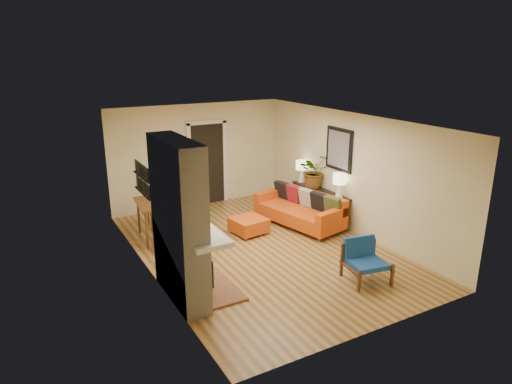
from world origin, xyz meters
TOP-DOWN VIEW (x-y plane):
  - room_shell at (0.60, 2.63)m, footprint 6.50×6.50m
  - fireplace at (-2.00, -1.00)m, footprint 1.09×1.68m
  - sofa at (1.50, 0.75)m, footprint 1.33×2.26m
  - ottoman at (0.18, 0.85)m, footprint 0.77×0.77m
  - blue_chair at (0.96, -1.95)m, footprint 0.79×0.78m
  - dining_table at (-1.57, 1.55)m, footprint 0.90×1.88m
  - console_table at (2.07, 0.82)m, footprint 0.34×1.85m
  - lamp_near at (2.07, 0.15)m, footprint 0.30×0.30m
  - lamp_far at (2.07, 1.60)m, footprint 0.30×0.30m
  - houseplant at (2.06, 1.08)m, footprint 0.80×0.72m

SIDE VIEW (x-z plane):
  - ottoman at x=0.18m, z-range 0.03..0.37m
  - sofa at x=1.50m, z-range -0.05..0.78m
  - blue_chair at x=0.96m, z-range 0.03..0.75m
  - console_table at x=2.07m, z-range 0.21..0.94m
  - dining_table at x=-1.57m, z-range 0.15..1.15m
  - lamp_near at x=2.07m, z-range 0.79..1.33m
  - lamp_far at x=2.07m, z-range 0.79..1.33m
  - houseplant at x=2.06m, z-range 0.73..1.54m
  - room_shell at x=0.60m, z-range -2.01..4.49m
  - fireplace at x=-2.00m, z-range -0.06..2.54m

